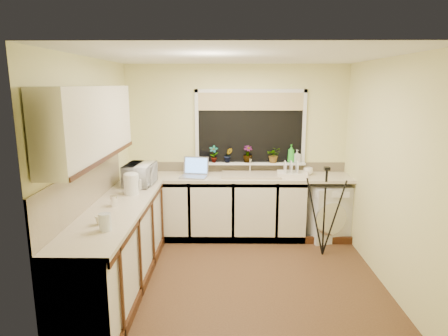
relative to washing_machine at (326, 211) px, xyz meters
The scene contains 34 objects.
floor 1.78m from the washing_machine, 137.67° to the right, with size 3.20×3.20×0.00m, color brown.
ceiling 2.69m from the washing_machine, 137.67° to the right, with size 3.20×3.20×0.00m, color white.
wall_back 1.56m from the washing_machine, 165.45° to the left, with size 3.20×3.20×0.00m, color beige.
wall_front 3.07m from the washing_machine, 115.66° to the right, with size 3.20×3.20×0.00m, color beige.
wall_left 3.22m from the washing_machine, 157.95° to the right, with size 3.00×3.00×0.00m, color beige.
wall_right 1.47m from the washing_machine, 74.75° to the right, with size 3.00×3.00×0.00m, color beige.
base_cabinet_back 1.61m from the washing_machine, behind, with size 2.55×0.60×0.86m, color silver.
base_cabinet_left 2.97m from the washing_machine, 150.39° to the right, with size 0.54×2.40×0.86m, color silver.
worktop_back 1.37m from the washing_machine, behind, with size 3.20×0.60×0.04m, color beige.
worktop_left 3.01m from the washing_machine, 150.39° to the right, with size 0.60×2.40×0.04m, color beige.
upper_cabinet 3.46m from the washing_machine, 149.28° to the right, with size 0.28×1.90×0.70m, color silver.
splashback_left 3.31m from the washing_machine, 152.92° to the right, with size 0.02×2.40×0.45m, color beige.
splashback_back 1.44m from the washing_machine, 165.95° to the left, with size 3.20×0.02×0.14m, color beige.
window_glass 1.62m from the washing_machine, 163.63° to the left, with size 1.50×0.02×1.00m, color black.
window_blind 1.90m from the washing_machine, 164.86° to the left, with size 1.50×0.02×0.25m, color tan.
windowsill 1.29m from the washing_machine, 166.35° to the left, with size 1.60×0.14×0.03m, color white.
sink 1.20m from the washing_machine, behind, with size 0.82×0.46×0.03m, color tan.
faucet 1.27m from the washing_machine, 168.88° to the left, with size 0.03×0.03×0.24m, color silver.
washing_machine is the anchor object (origin of this frame).
laptop 1.96m from the washing_machine, behind, with size 0.40×0.36×0.27m.
kettle 2.77m from the washing_machine, 159.78° to the right, with size 0.18×0.18×0.23m, color white.
dish_rack 0.74m from the washing_machine, behind, with size 0.41×0.31×0.06m, color white.
tripod 0.65m from the washing_machine, 106.08° to the right, with size 0.57×0.57×1.16m, color black, non-canonical shape.
glass_jug 3.31m from the washing_machine, 139.63° to the right, with size 0.11×0.11×0.16m, color silver.
steel_jar 3.01m from the washing_machine, 151.79° to the right, with size 0.08×0.08×0.11m, color white.
microwave 2.66m from the washing_machine, 169.01° to the right, with size 0.49×0.34×0.27m, color white.
plant_a 1.81m from the washing_machine, behind, with size 0.13×0.09×0.25m, color #999999.
plant_b 1.61m from the washing_machine, behind, with size 0.12×0.10×0.22m, color #999999.
plant_c 1.39m from the washing_machine, 166.87° to the left, with size 0.14×0.14×0.24m, color #999999.
plant_d 1.09m from the washing_machine, 162.29° to the left, with size 0.20×0.18×0.23m, color #999999.
soap_bottle_green 0.96m from the washing_machine, 151.66° to the left, with size 0.10×0.10×0.26m, color green.
soap_bottle_clear 0.89m from the washing_machine, 147.48° to the left, with size 0.08×0.09×0.19m, color #999999.
cup_back 0.63m from the washing_machine, 160.14° to the left, with size 0.14×0.14×0.11m, color white.
cup_left 3.28m from the washing_machine, 142.93° to the right, with size 0.09×0.09×0.08m, color #F2EBC7.
Camera 1 is at (-0.11, -4.21, 2.17)m, focal length 31.55 mm.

